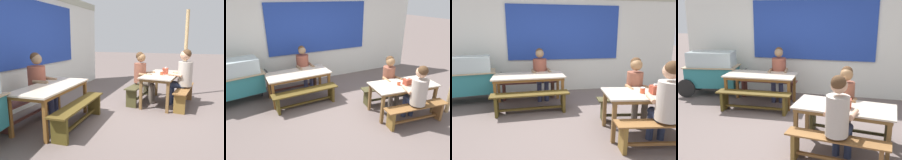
% 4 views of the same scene
% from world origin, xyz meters
% --- Properties ---
extents(ground_plane, '(40.00, 40.00, 0.00)m').
position_xyz_m(ground_plane, '(0.00, 0.00, 0.00)').
color(ground_plane, '#685955').
extents(backdrop_wall, '(7.07, 0.23, 2.76)m').
position_xyz_m(backdrop_wall, '(0.00, 2.43, 1.45)').
color(backdrop_wall, silver).
rests_on(backdrop_wall, ground_plane).
extents(dining_table_far, '(1.65, 0.83, 0.73)m').
position_xyz_m(dining_table_far, '(-0.94, 1.27, 0.65)').
color(dining_table_far, beige).
rests_on(dining_table_far, ground_plane).
extents(dining_table_near, '(1.59, 0.88, 0.73)m').
position_xyz_m(dining_table_near, '(1.06, -0.46, 0.65)').
color(dining_table_near, beige).
rests_on(dining_table_near, ground_plane).
extents(bench_far_back, '(1.51, 0.37, 0.44)m').
position_xyz_m(bench_far_back, '(-0.96, 1.81, 0.30)').
color(bench_far_back, brown).
rests_on(bench_far_back, ground_plane).
extents(bench_far_front, '(1.65, 0.38, 0.44)m').
position_xyz_m(bench_far_front, '(-0.91, 0.74, 0.31)').
color(bench_far_front, '#513F17').
rests_on(bench_far_front, ground_plane).
extents(bench_near_back, '(1.54, 0.46, 0.44)m').
position_xyz_m(bench_near_back, '(1.12, 0.07, 0.29)').
color(bench_near_back, '#443F24').
rests_on(bench_near_back, ground_plane).
extents(bench_near_front, '(1.47, 0.45, 0.44)m').
position_xyz_m(bench_near_front, '(0.99, -0.99, 0.29)').
color(bench_near_front, brown).
rests_on(bench_near_front, ground_plane).
extents(person_near_front, '(0.49, 0.54, 1.33)m').
position_xyz_m(person_near_front, '(1.00, -0.93, 0.76)').
color(person_near_front, '#293250').
rests_on(person_near_front, ground_plane).
extents(person_right_near_table, '(0.43, 0.52, 1.24)m').
position_xyz_m(person_right_near_table, '(1.05, 0.01, 0.71)').
color(person_right_near_table, '#665B4F').
rests_on(person_right_near_table, ground_plane).
extents(person_center_facing, '(0.50, 0.57, 1.30)m').
position_xyz_m(person_center_facing, '(-0.65, 1.76, 0.74)').
color(person_center_facing, '#2E3251').
rests_on(person_center_facing, ground_plane).
extents(tissue_box, '(0.15, 0.13, 0.16)m').
position_xyz_m(tissue_box, '(1.09, -0.53, 0.80)').
color(tissue_box, '#A03F2B').
rests_on(tissue_box, dining_table_near).
extents(condiment_jar, '(0.07, 0.07, 0.10)m').
position_xyz_m(condiment_jar, '(0.90, -0.47, 0.77)').
color(condiment_jar, '#E25330').
rests_on(condiment_jar, dining_table_near).
extents(wooden_support_post, '(0.09, 0.09, 2.31)m').
position_xyz_m(wooden_support_post, '(2.05, -0.95, 1.16)').
color(wooden_support_post, tan).
rests_on(wooden_support_post, ground_plane).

